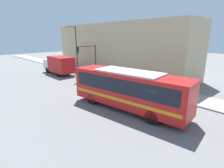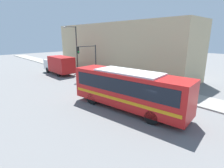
{
  "view_description": "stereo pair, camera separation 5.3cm",
  "coord_description": "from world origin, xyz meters",
  "px_view_note": "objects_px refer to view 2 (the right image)",
  "views": [
    {
      "loc": [
        -10.59,
        -7.13,
        5.95
      ],
      "look_at": [
        0.72,
        4.98,
        1.42
      ],
      "focal_mm": 28.0,
      "sensor_mm": 36.0,
      "label": 1
    },
    {
      "loc": [
        -10.55,
        -7.17,
        5.95
      ],
      "look_at": [
        0.72,
        4.98,
        1.42
      ],
      "focal_mm": 28.0,
      "sensor_mm": 36.0,
      "label": 2
    }
  ],
  "objects_px": {
    "parking_meter": "(124,77)",
    "city_bus": "(128,88)",
    "fire_hydrant": "(138,85)",
    "traffic_light_pole": "(89,55)",
    "street_lamp": "(75,46)",
    "delivery_truck": "(59,64)"
  },
  "relations": [
    {
      "from": "city_bus",
      "to": "delivery_truck",
      "type": "bearing_deg",
      "value": 74.17
    },
    {
      "from": "fire_hydrant",
      "to": "parking_meter",
      "type": "distance_m",
      "value": 2.36
    },
    {
      "from": "delivery_truck",
      "to": "traffic_light_pole",
      "type": "distance_m",
      "value": 6.29
    },
    {
      "from": "fire_hydrant",
      "to": "street_lamp",
      "type": "bearing_deg",
      "value": 90.15
    },
    {
      "from": "city_bus",
      "to": "parking_meter",
      "type": "distance_m",
      "value": 7.75
    },
    {
      "from": "traffic_light_pole",
      "to": "street_lamp",
      "type": "height_order",
      "value": "street_lamp"
    },
    {
      "from": "street_lamp",
      "to": "parking_meter",
      "type": "bearing_deg",
      "value": -89.82
    },
    {
      "from": "traffic_light_pole",
      "to": "city_bus",
      "type": "bearing_deg",
      "value": -110.75
    },
    {
      "from": "fire_hydrant",
      "to": "traffic_light_pole",
      "type": "distance_m",
      "value": 8.76
    },
    {
      "from": "fire_hydrant",
      "to": "delivery_truck",
      "type": "bearing_deg",
      "value": 101.6
    },
    {
      "from": "parking_meter",
      "to": "city_bus",
      "type": "bearing_deg",
      "value": -134.33
    },
    {
      "from": "delivery_truck",
      "to": "street_lamp",
      "type": "relative_size",
      "value": 0.91
    },
    {
      "from": "city_bus",
      "to": "delivery_truck",
      "type": "relative_size",
      "value": 1.55
    },
    {
      "from": "fire_hydrant",
      "to": "traffic_light_pole",
      "type": "bearing_deg",
      "value": 97.31
    },
    {
      "from": "traffic_light_pole",
      "to": "parking_meter",
      "type": "xyz_separation_m",
      "value": [
        1.05,
        -5.91,
        -2.38
      ]
    },
    {
      "from": "fire_hydrant",
      "to": "traffic_light_pole",
      "type": "height_order",
      "value": "traffic_light_pole"
    },
    {
      "from": "city_bus",
      "to": "fire_hydrant",
      "type": "xyz_separation_m",
      "value": [
        5.38,
        3.2,
        -1.4
      ]
    },
    {
      "from": "city_bus",
      "to": "street_lamp",
      "type": "relative_size",
      "value": 1.4
    },
    {
      "from": "city_bus",
      "to": "fire_hydrant",
      "type": "relative_size",
      "value": 14.27
    },
    {
      "from": "fire_hydrant",
      "to": "traffic_light_pole",
      "type": "xyz_separation_m",
      "value": [
        -1.05,
        8.21,
        2.86
      ]
    },
    {
      "from": "parking_meter",
      "to": "street_lamp",
      "type": "height_order",
      "value": "street_lamp"
    },
    {
      "from": "city_bus",
      "to": "street_lamp",
      "type": "xyz_separation_m",
      "value": [
        5.34,
        16.68,
        2.59
      ]
    }
  ]
}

